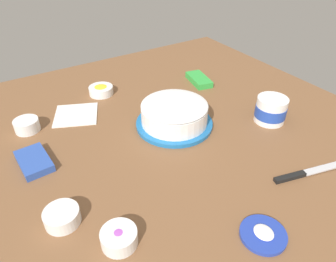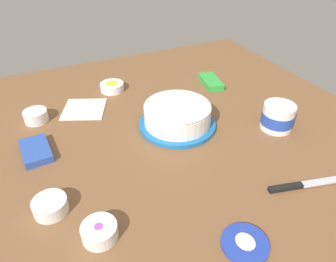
{
  "view_description": "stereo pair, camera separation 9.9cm",
  "coord_description": "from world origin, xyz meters",
  "px_view_note": "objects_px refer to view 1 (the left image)",
  "views": [
    {
      "loc": [
        0.65,
        -0.39,
        0.61
      ],
      "look_at": [
        -0.03,
        0.03,
        0.04
      ],
      "focal_mm": 33.15,
      "sensor_mm": 36.0,
      "label": 1
    },
    {
      "loc": [
        0.7,
        -0.31,
        0.61
      ],
      "look_at": [
        -0.03,
        0.03,
        0.04
      ],
      "focal_mm": 33.15,
      "sensor_mm": 36.0,
      "label": 2
    }
  ],
  "objects_px": {
    "frosting_tub_lid": "(263,234)",
    "spreading_knife": "(304,173)",
    "frosted_cake": "(174,114)",
    "sprinkle_bowl_rainbow": "(119,237)",
    "paper_napkin": "(76,114)",
    "candy_box_lower": "(34,161)",
    "candy_box_upper": "(199,80)",
    "sprinkle_bowl_yellow": "(101,90)",
    "frosting_tub": "(271,109)",
    "sprinkle_bowl_pink": "(62,216)",
    "sprinkle_bowl_green": "(27,125)"
  },
  "relations": [
    {
      "from": "frosting_tub_lid",
      "to": "spreading_knife",
      "type": "xyz_separation_m",
      "value": [
        -0.08,
        0.25,
        -0.0
      ]
    },
    {
      "from": "frosted_cake",
      "to": "spreading_knife",
      "type": "xyz_separation_m",
      "value": [
        0.4,
        0.17,
        -0.04
      ]
    },
    {
      "from": "sprinkle_bowl_rainbow",
      "to": "paper_napkin",
      "type": "height_order",
      "value": "sprinkle_bowl_rainbow"
    },
    {
      "from": "sprinkle_bowl_rainbow",
      "to": "paper_napkin",
      "type": "distance_m",
      "value": 0.58
    },
    {
      "from": "candy_box_lower",
      "to": "candy_box_upper",
      "type": "bearing_deg",
      "value": 99.52
    },
    {
      "from": "sprinkle_bowl_rainbow",
      "to": "candy_box_upper",
      "type": "distance_m",
      "value": 0.84
    },
    {
      "from": "frosted_cake",
      "to": "sprinkle_bowl_rainbow",
      "type": "distance_m",
      "value": 0.49
    },
    {
      "from": "candy_box_lower",
      "to": "candy_box_upper",
      "type": "distance_m",
      "value": 0.75
    },
    {
      "from": "spreading_knife",
      "to": "sprinkle_bowl_yellow",
      "type": "relative_size",
      "value": 2.42
    },
    {
      "from": "sprinkle_bowl_rainbow",
      "to": "candy_box_upper",
      "type": "bearing_deg",
      "value": 131.01
    },
    {
      "from": "frosting_tub_lid",
      "to": "sprinkle_bowl_rainbow",
      "type": "distance_m",
      "value": 0.33
    },
    {
      "from": "frosted_cake",
      "to": "paper_napkin",
      "type": "bearing_deg",
      "value": -132.54
    },
    {
      "from": "frosted_cake",
      "to": "frosting_tub_lid",
      "type": "height_order",
      "value": "frosted_cake"
    },
    {
      "from": "frosting_tub",
      "to": "sprinkle_bowl_pink",
      "type": "bearing_deg",
      "value": -86.24
    },
    {
      "from": "frosting_tub",
      "to": "frosting_tub_lid",
      "type": "bearing_deg",
      "value": -48.47
    },
    {
      "from": "sprinkle_bowl_yellow",
      "to": "frosting_tub_lid",
      "type": "bearing_deg",
      "value": 3.59
    },
    {
      "from": "sprinkle_bowl_pink",
      "to": "sprinkle_bowl_yellow",
      "type": "height_order",
      "value": "sprinkle_bowl_pink"
    },
    {
      "from": "frosting_tub_lid",
      "to": "paper_napkin",
      "type": "xyz_separation_m",
      "value": [
        -0.73,
        -0.19,
        -0.0
      ]
    },
    {
      "from": "frosted_cake",
      "to": "paper_napkin",
      "type": "distance_m",
      "value": 0.36
    },
    {
      "from": "frosting_tub",
      "to": "candy_box_upper",
      "type": "xyz_separation_m",
      "value": [
        -0.37,
        -0.03,
        -0.03
      ]
    },
    {
      "from": "frosted_cake",
      "to": "frosting_tub_lid",
      "type": "bearing_deg",
      "value": -8.74
    },
    {
      "from": "frosted_cake",
      "to": "frosting_tub_lid",
      "type": "distance_m",
      "value": 0.49
    },
    {
      "from": "frosted_cake",
      "to": "sprinkle_bowl_green",
      "type": "xyz_separation_m",
      "value": [
        -0.24,
        -0.44,
        -0.02
      ]
    },
    {
      "from": "frosted_cake",
      "to": "sprinkle_bowl_yellow",
      "type": "xyz_separation_m",
      "value": [
        -0.35,
        -0.13,
        -0.03
      ]
    },
    {
      "from": "sprinkle_bowl_yellow",
      "to": "sprinkle_bowl_green",
      "type": "bearing_deg",
      "value": -70.64
    },
    {
      "from": "sprinkle_bowl_green",
      "to": "sprinkle_bowl_rainbow",
      "type": "distance_m",
      "value": 0.57
    },
    {
      "from": "frosting_tub_lid",
      "to": "spreading_knife",
      "type": "height_order",
      "value": "frosting_tub_lid"
    },
    {
      "from": "frosting_tub",
      "to": "candy_box_lower",
      "type": "bearing_deg",
      "value": -104.9
    },
    {
      "from": "sprinkle_bowl_green",
      "to": "sprinkle_bowl_rainbow",
      "type": "height_order",
      "value": "sprinkle_bowl_green"
    },
    {
      "from": "frosting_tub_lid",
      "to": "sprinkle_bowl_rainbow",
      "type": "relative_size",
      "value": 1.3
    },
    {
      "from": "frosting_tub",
      "to": "paper_napkin",
      "type": "height_order",
      "value": "frosting_tub"
    },
    {
      "from": "frosted_cake",
      "to": "frosting_tub",
      "type": "height_order",
      "value": "frosted_cake"
    },
    {
      "from": "paper_napkin",
      "to": "candy_box_upper",
      "type": "bearing_deg",
      "value": 87.38
    },
    {
      "from": "frosting_tub",
      "to": "spreading_knife",
      "type": "distance_m",
      "value": 0.28
    },
    {
      "from": "sprinkle_bowl_pink",
      "to": "sprinkle_bowl_yellow",
      "type": "distance_m",
      "value": 0.64
    },
    {
      "from": "spreading_knife",
      "to": "candy_box_lower",
      "type": "relative_size",
      "value": 1.76
    },
    {
      "from": "frosting_tub_lid",
      "to": "frosted_cake",
      "type": "bearing_deg",
      "value": 171.26
    },
    {
      "from": "frosted_cake",
      "to": "sprinkle_bowl_pink",
      "type": "bearing_deg",
      "value": -65.69
    },
    {
      "from": "frosting_tub",
      "to": "sprinkle_bowl_pink",
      "type": "height_order",
      "value": "frosting_tub"
    },
    {
      "from": "sprinkle_bowl_rainbow",
      "to": "frosting_tub",
      "type": "bearing_deg",
      "value": 104.8
    },
    {
      "from": "frosting_tub",
      "to": "candy_box_lower",
      "type": "xyz_separation_m",
      "value": [
        -0.2,
        -0.76,
        -0.03
      ]
    },
    {
      "from": "spreading_knife",
      "to": "sprinkle_bowl_green",
      "type": "height_order",
      "value": "sprinkle_bowl_green"
    },
    {
      "from": "sprinkle_bowl_yellow",
      "to": "candy_box_lower",
      "type": "relative_size",
      "value": 0.73
    },
    {
      "from": "paper_napkin",
      "to": "frosting_tub",
      "type": "bearing_deg",
      "value": 54.88
    },
    {
      "from": "spreading_knife",
      "to": "sprinkle_bowl_green",
      "type": "xyz_separation_m",
      "value": [
        -0.64,
        -0.61,
        0.02
      ]
    },
    {
      "from": "spreading_knife",
      "to": "sprinkle_bowl_green",
      "type": "distance_m",
      "value": 0.89
    },
    {
      "from": "candy_box_lower",
      "to": "sprinkle_bowl_yellow",
      "type": "bearing_deg",
      "value": 128.32
    },
    {
      "from": "sprinkle_bowl_green",
      "to": "sprinkle_bowl_yellow",
      "type": "relative_size",
      "value": 0.84
    },
    {
      "from": "frosted_cake",
      "to": "sprinkle_bowl_pink",
      "type": "height_order",
      "value": "frosted_cake"
    },
    {
      "from": "spreading_knife",
      "to": "sprinkle_bowl_rainbow",
      "type": "relative_size",
      "value": 2.84
    }
  ]
}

